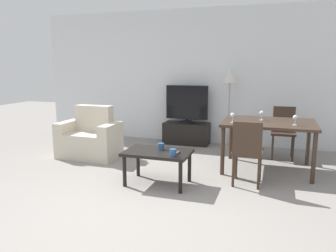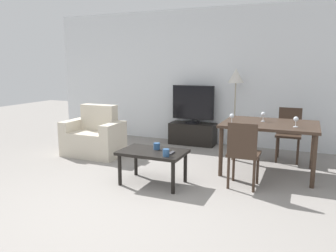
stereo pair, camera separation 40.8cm
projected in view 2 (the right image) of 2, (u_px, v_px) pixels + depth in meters
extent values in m
plane|color=gray|center=(106.00, 212.00, 3.58)|extent=(18.00, 18.00, 0.00)
cube|color=silver|center=(204.00, 77.00, 6.62)|extent=(6.92, 0.06, 2.70)
cube|color=beige|center=(93.00, 144.00, 5.80)|extent=(0.67, 0.61, 0.43)
cube|color=beige|center=(99.00, 117.00, 5.91)|extent=(0.67, 0.20, 0.46)
cube|color=beige|center=(74.00, 137.00, 5.95)|extent=(0.18, 0.61, 0.61)
cube|color=beige|center=(114.00, 141.00, 5.63)|extent=(0.18, 0.61, 0.61)
cube|color=black|center=(193.00, 134.00, 6.64)|extent=(0.92, 0.40, 0.43)
cylinder|color=black|center=(193.00, 122.00, 6.59)|extent=(0.30, 0.30, 0.03)
cylinder|color=black|center=(193.00, 120.00, 6.59)|extent=(0.04, 0.04, 0.05)
cube|color=black|center=(193.00, 103.00, 6.52)|extent=(0.86, 0.04, 0.68)
cube|color=black|center=(193.00, 103.00, 6.50)|extent=(0.82, 0.01, 0.64)
cube|color=black|center=(153.00, 152.00, 4.37)|extent=(0.88, 0.56, 0.04)
cylinder|color=black|center=(120.00, 170.00, 4.36)|extent=(0.05, 0.05, 0.42)
cylinder|color=black|center=(173.00, 178.00, 4.06)|extent=(0.05, 0.05, 0.42)
cylinder|color=black|center=(136.00, 161.00, 4.76)|extent=(0.05, 0.05, 0.42)
cylinder|color=black|center=(185.00, 167.00, 4.47)|extent=(0.05, 0.05, 0.42)
cube|color=#38281E|center=(270.00, 124.00, 4.79)|extent=(1.34, 1.01, 0.04)
cylinder|color=#38281E|center=(221.00, 152.00, 4.69)|extent=(0.06, 0.06, 0.71)
cylinder|color=#38281E|center=(314.00, 162.00, 4.22)|extent=(0.06, 0.06, 0.71)
cylinder|color=#38281E|center=(234.00, 139.00, 5.50)|extent=(0.06, 0.06, 0.71)
cylinder|color=#38281E|center=(313.00, 146.00, 5.03)|extent=(0.06, 0.06, 0.71)
cube|color=#38281E|center=(244.00, 154.00, 4.27)|extent=(0.40, 0.40, 0.04)
cylinder|color=#38281E|center=(234.00, 166.00, 4.52)|extent=(0.04, 0.04, 0.42)
cylinder|color=#38281E|center=(258.00, 169.00, 4.40)|extent=(0.04, 0.04, 0.42)
cylinder|color=#38281E|center=(228.00, 173.00, 4.23)|extent=(0.04, 0.04, 0.42)
cylinder|color=#38281E|center=(254.00, 176.00, 4.10)|extent=(0.04, 0.04, 0.42)
cube|color=#38281E|center=(242.00, 140.00, 4.06)|extent=(0.37, 0.04, 0.42)
cube|color=#38281E|center=(288.00, 135.00, 5.42)|extent=(0.40, 0.40, 0.04)
cylinder|color=#38281E|center=(277.00, 150.00, 5.38)|extent=(0.04, 0.04, 0.42)
cylinder|color=#38281E|center=(298.00, 152.00, 5.26)|extent=(0.04, 0.04, 0.42)
cylinder|color=#38281E|center=(278.00, 146.00, 5.67)|extent=(0.04, 0.04, 0.42)
cylinder|color=#38281E|center=(298.00, 147.00, 5.55)|extent=(0.04, 0.04, 0.42)
cube|color=#38281E|center=(290.00, 120.00, 5.55)|extent=(0.37, 0.04, 0.42)
cylinder|color=gray|center=(233.00, 148.00, 6.29)|extent=(0.24, 0.24, 0.02)
cylinder|color=gray|center=(235.00, 116.00, 6.18)|extent=(0.02, 0.02, 1.24)
cone|color=beige|center=(236.00, 76.00, 6.04)|extent=(0.29, 0.29, 0.26)
cube|color=#38383D|center=(172.00, 153.00, 4.22)|extent=(0.04, 0.15, 0.02)
cylinder|color=navy|center=(157.00, 146.00, 4.43)|extent=(0.09, 0.09, 0.09)
cylinder|color=navy|center=(166.00, 153.00, 4.09)|extent=(0.08, 0.08, 0.10)
cylinder|color=silver|center=(232.00, 123.00, 4.73)|extent=(0.06, 0.06, 0.01)
cylinder|color=silver|center=(232.00, 121.00, 4.73)|extent=(0.01, 0.01, 0.07)
sphere|color=silver|center=(232.00, 116.00, 4.71)|extent=(0.07, 0.07, 0.07)
cylinder|color=silver|center=(295.00, 127.00, 4.46)|extent=(0.06, 0.06, 0.01)
cylinder|color=silver|center=(296.00, 124.00, 4.46)|extent=(0.01, 0.01, 0.07)
sphere|color=silver|center=(296.00, 119.00, 4.44)|extent=(0.07, 0.07, 0.07)
cylinder|color=silver|center=(263.00, 121.00, 4.91)|extent=(0.06, 0.06, 0.01)
cylinder|color=silver|center=(263.00, 119.00, 4.90)|extent=(0.01, 0.01, 0.07)
sphere|color=silver|center=(263.00, 114.00, 4.89)|extent=(0.07, 0.07, 0.07)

